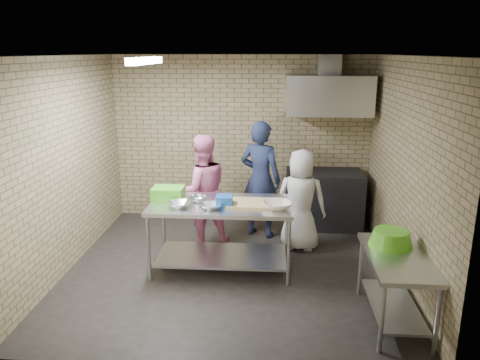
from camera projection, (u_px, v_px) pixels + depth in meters
name	position (u px, v px, depth m)	size (l,w,h in m)	color
floor	(231.00, 268.00, 6.07)	(4.20, 4.20, 0.00)	black
ceiling	(230.00, 55.00, 5.35)	(4.20, 4.20, 0.00)	black
back_wall	(242.00, 139.00, 7.63)	(4.20, 0.06, 2.70)	#9D8662
front_wall	(209.00, 228.00, 3.79)	(4.20, 0.06, 2.70)	#9D8662
left_wall	(66.00, 166.00, 5.85)	(0.06, 4.00, 2.70)	#9D8662
right_wall	(404.00, 172.00, 5.57)	(0.06, 4.00, 2.70)	#9D8662
prep_table	(222.00, 236.00, 5.96)	(1.80, 0.90, 0.90)	silver
side_counter	(395.00, 289.00, 4.80)	(0.60, 1.20, 0.75)	silver
stove	(324.00, 199.00, 7.45)	(1.20, 0.70, 0.90)	black
range_hood	(329.00, 95.00, 7.05)	(1.30, 0.60, 0.60)	silver
hood_duct	(329.00, 64.00, 7.07)	(0.35, 0.30, 0.30)	#A5A8AD
wall_shelf	(346.00, 106.00, 7.26)	(0.80, 0.20, 0.04)	#3F2B19
fluorescent_fixture	(145.00, 61.00, 5.43)	(0.10, 1.25, 0.08)	white
green_crate	(168.00, 193.00, 5.97)	(0.40, 0.30, 0.16)	green
blue_tub	(224.00, 201.00, 5.72)	(0.20, 0.20, 0.13)	#164EAA
cutting_board	(249.00, 203.00, 5.79)	(0.55, 0.42, 0.03)	tan
mixing_bowl_a	(179.00, 205.00, 5.67)	(0.28, 0.28, 0.07)	silver
mixing_bowl_b	(198.00, 199.00, 5.89)	(0.21, 0.21, 0.07)	silver
mixing_bowl_c	(211.00, 206.00, 5.62)	(0.26, 0.26, 0.06)	silver
ceramic_bowl	(277.00, 205.00, 5.63)	(0.35, 0.35, 0.08)	beige
green_basin	(391.00, 238.00, 4.91)	(0.46, 0.46, 0.17)	#59C626
bottle_red	(330.00, 99.00, 7.25)	(0.07, 0.07, 0.18)	#B22619
man_navy	(260.00, 179.00, 6.95)	(0.65, 0.43, 1.78)	black
woman_pink	(202.00, 191.00, 6.63)	(0.79, 0.62, 1.63)	pink
woman_white	(301.00, 200.00, 6.51)	(0.71, 0.46, 1.45)	silver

